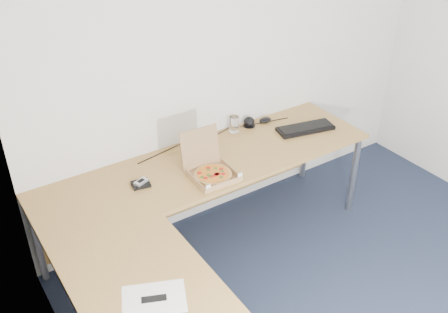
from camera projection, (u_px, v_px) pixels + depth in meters
room_shell at (436, 170)px, 2.60m from camera, size 3.50×3.50×2.50m
desk at (201, 212)px, 3.20m from camera, size 2.50×2.20×0.73m
pizza_box at (212, 172)px, 3.46m from camera, size 0.29×0.33×0.29m
drinking_glass at (234, 124)px, 3.98m from camera, size 0.07×0.07×0.13m
keyboard at (305, 128)px, 4.03m from camera, size 0.47×0.25×0.03m
mouse at (265, 120)px, 4.13m from camera, size 0.12×0.09×0.04m
wallet at (141, 184)px, 3.38m from camera, size 0.13×0.11×0.02m
phone at (141, 182)px, 3.37m from camera, size 0.10×0.08×0.02m
paper_sheet at (154, 299)px, 2.55m from camera, size 0.38×0.33×0.00m
dome_speaker at (249, 121)px, 4.07m from camera, size 0.10×0.10×0.08m
cable_bundle at (212, 137)px, 3.93m from camera, size 0.64×0.13×0.01m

